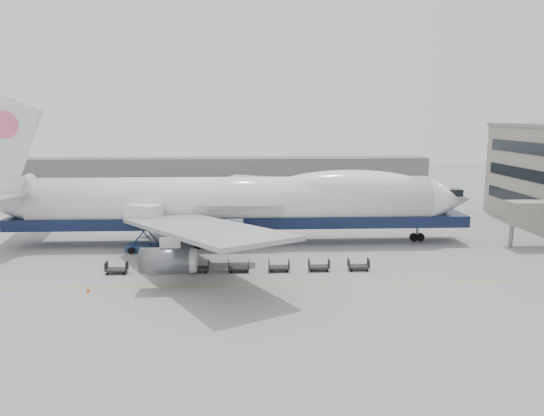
{
  "coord_description": "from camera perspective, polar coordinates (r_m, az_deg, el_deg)",
  "views": [
    {
      "loc": [
        2.01,
        -57.2,
        16.71
      ],
      "look_at": [
        4.98,
        6.0,
        5.76
      ],
      "focal_mm": 35.0,
      "sensor_mm": 36.0,
      "label": 1
    }
  ],
  "objects": [
    {
      "name": "dolly_5",
      "position": [
        58.66,
        5.06,
        -6.24
      ],
      "size": [
        2.3,
        1.35,
        1.3
      ],
      "color": "#2D2D30",
      "rests_on": "ground"
    },
    {
      "name": "dolly_1",
      "position": [
        58.96,
        -12.2,
        -6.34
      ],
      "size": [
        2.3,
        1.35,
        1.3
      ],
      "color": "#2D2D30",
      "rests_on": "ground"
    },
    {
      "name": "dolly_2",
      "position": [
        58.39,
        -7.92,
        -6.37
      ],
      "size": [
        2.3,
        1.35,
        1.3
      ],
      "color": "#2D2D30",
      "rests_on": "ground"
    },
    {
      "name": "airliner",
      "position": [
        70.1,
        -3.77,
        0.69
      ],
      "size": [
        67.0,
        55.3,
        19.98
      ],
      "color": "white",
      "rests_on": "ground"
    },
    {
      "name": "catering_truck",
      "position": [
        67.6,
        -13.54,
        -1.8
      ],
      "size": [
        4.9,
        3.97,
        5.98
      ],
      "rotation": [
        0.0,
        0.0,
        -0.3
      ],
      "color": "navy",
      "rests_on": "ground"
    },
    {
      "name": "traffic_cone",
      "position": [
        54.6,
        -19.17,
        -8.29
      ],
      "size": [
        0.37,
        0.37,
        0.54
      ],
      "rotation": [
        0.0,
        0.0,
        -0.27
      ],
      "color": "#FF590D",
      "rests_on": "ground"
    },
    {
      "name": "ground",
      "position": [
        59.63,
        -4.54,
        -6.49
      ],
      "size": [
        260.0,
        260.0,
        0.0
      ],
      "primitive_type": "plane",
      "color": "gray",
      "rests_on": "ground"
    },
    {
      "name": "dolly_6",
      "position": [
        59.4,
        9.28,
        -6.12
      ],
      "size": [
        2.3,
        1.35,
        1.3
      ],
      "color": "#2D2D30",
      "rests_on": "ground"
    },
    {
      "name": "hangar",
      "position": [
        128.45,
        -8.05,
        3.82
      ],
      "size": [
        110.0,
        8.0,
        7.0
      ],
      "primitive_type": "cube",
      "color": "slate",
      "rests_on": "ground"
    },
    {
      "name": "dolly_3",
      "position": [
        58.15,
        -3.59,
        -6.36
      ],
      "size": [
        2.3,
        1.35,
        1.3
      ],
      "color": "#2D2D30",
      "rests_on": "ground"
    },
    {
      "name": "dolly_4",
      "position": [
        58.24,
        0.76,
        -6.31
      ],
      "size": [
        2.3,
        1.35,
        1.3
      ],
      "color": "#2D2D30",
      "rests_on": "ground"
    },
    {
      "name": "apron_line",
      "position": [
        53.9,
        -4.74,
        -8.28
      ],
      "size": [
        60.0,
        0.15,
        0.01
      ],
      "primitive_type": "cube",
      "color": "gold",
      "rests_on": "ground"
    },
    {
      "name": "dolly_0",
      "position": [
        59.84,
        -16.37,
        -6.28
      ],
      "size": [
        2.3,
        1.35,
        1.3
      ],
      "color": "#2D2D30",
      "rests_on": "ground"
    }
  ]
}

